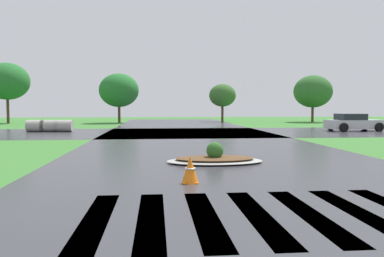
{
  "coord_description": "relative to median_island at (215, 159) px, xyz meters",
  "views": [
    {
      "loc": [
        -2.15,
        -2.36,
        1.86
      ],
      "look_at": [
        -1.04,
        9.57,
        1.15
      ],
      "focal_mm": 35.72,
      "sensor_mm": 36.0,
      "label": 1
    }
  ],
  "objects": [
    {
      "name": "traffic_cone",
      "position": [
        -1.09,
        -3.19,
        0.18
      ],
      "size": [
        0.42,
        0.42,
        0.65
      ],
      "color": "orange",
      "rests_on": "ground"
    },
    {
      "name": "background_treeline",
      "position": [
        5.92,
        29.95,
        3.59
      ],
      "size": [
        49.88,
        5.58,
        6.37
      ],
      "color": "#4C3823",
      "rests_on": "ground"
    },
    {
      "name": "asphalt_cross_road",
      "position": [
        0.26,
        14.05,
        -0.13
      ],
      "size": [
        90.0,
        10.18,
        0.01
      ],
      "primitive_type": "cube",
      "color": "#35353A",
      "rests_on": "ground"
    },
    {
      "name": "crosswalk_stripes",
      "position": [
        0.26,
        -6.0,
        -0.13
      ],
      "size": [
        6.75,
        3.38,
        0.01
      ],
      "color": "white",
      "rests_on": "ground"
    },
    {
      "name": "car_dark_suv",
      "position": [
        12.59,
        14.59,
        0.46
      ],
      "size": [
        4.08,
        2.18,
        1.28
      ],
      "rotation": [
        0.0,
        0.0,
        0.04
      ],
      "color": "#B7B7BF",
      "rests_on": "ground"
    },
    {
      "name": "median_island",
      "position": [
        0.0,
        0.0,
        0.0
      ],
      "size": [
        3.15,
        1.74,
        0.68
      ],
      "color": "#9E9B93",
      "rests_on": "ground"
    },
    {
      "name": "asphalt_roadway",
      "position": [
        0.26,
        0.1,
        -0.13
      ],
      "size": [
        11.31,
        80.0,
        0.01
      ],
      "primitive_type": "cube",
      "color": "#35353A",
      "rests_on": "ground"
    },
    {
      "name": "drainage_pipe_stack",
      "position": [
        -9.48,
        15.79,
        0.29
      ],
      "size": [
        3.19,
        0.96,
        0.85
      ],
      "color": "#9E9B93",
      "rests_on": "ground"
    }
  ]
}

